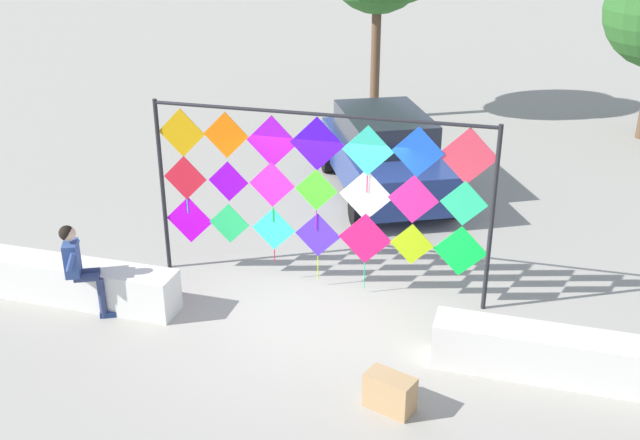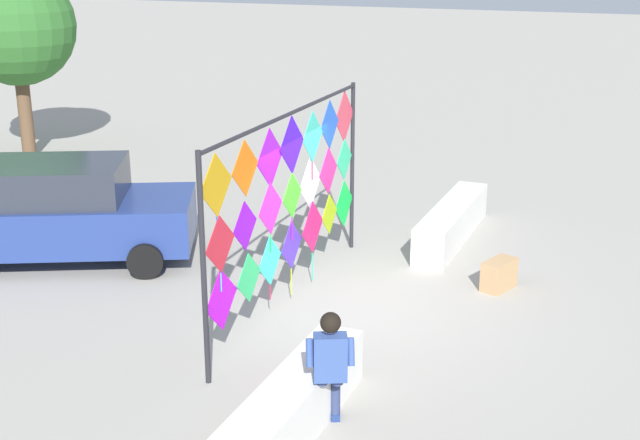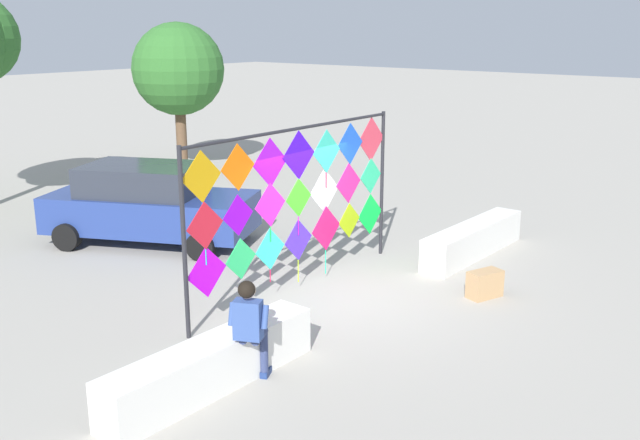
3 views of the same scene
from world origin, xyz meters
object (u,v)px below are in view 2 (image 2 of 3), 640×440
kite_display_rack (293,186)px  cardboard_box_large (499,274)px  parked_car (59,211)px  tree_palm_like (15,28)px  seated_vendor (330,361)px

kite_display_rack → cardboard_box_large: bearing=-58.3°
parked_car → tree_palm_like: (5.82, 5.77, 2.33)m
seated_vendor → cardboard_box_large: size_ratio=2.45×
seated_vendor → parked_car: size_ratio=0.32×
cardboard_box_large → parked_car: bearing=102.3°
cardboard_box_large → tree_palm_like: tree_palm_like is taller
tree_palm_like → parked_car: bearing=-135.2°
seated_vendor → cardboard_box_large: (4.86, -0.91, -0.65)m
kite_display_rack → parked_car: (0.13, 4.42, -0.95)m
kite_display_rack → cardboard_box_large: (1.71, -2.77, -1.58)m
seated_vendor → tree_palm_like: size_ratio=0.32×
seated_vendor → cardboard_box_large: bearing=-10.6°
kite_display_rack → seated_vendor: bearing=-149.5°
seated_vendor → tree_palm_like: tree_palm_like is taller
seated_vendor → tree_palm_like: (9.10, 12.05, 2.31)m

